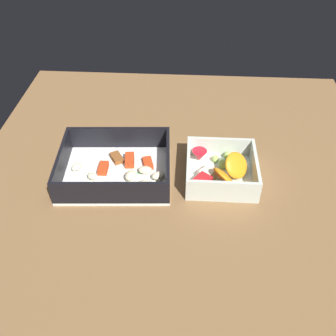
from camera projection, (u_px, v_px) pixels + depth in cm
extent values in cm
cube|color=brown|center=(178.00, 176.00, 76.04)|extent=(80.00, 80.00, 2.00)
cube|color=white|center=(116.00, 173.00, 74.58)|extent=(21.65, 17.98, 0.60)
cube|color=black|center=(62.00, 163.00, 72.83)|extent=(1.64, 16.72, 4.71)
cube|color=black|center=(168.00, 163.00, 72.86)|extent=(1.64, 16.72, 4.71)
cube|color=black|center=(119.00, 137.00, 78.94)|extent=(19.45, 1.82, 4.71)
cube|color=black|center=(110.00, 193.00, 66.76)|extent=(19.45, 1.82, 4.71)
ellipsoid|color=beige|center=(92.00, 176.00, 72.41)|extent=(2.58, 2.39, 1.06)
ellipsoid|color=beige|center=(76.00, 167.00, 74.38)|extent=(2.55, 2.71, 1.11)
ellipsoid|color=beige|center=(117.00, 191.00, 69.14)|extent=(3.35, 3.28, 1.38)
ellipsoid|color=beige|center=(145.00, 170.00, 73.47)|extent=(2.69, 1.93, 1.32)
ellipsoid|color=beige|center=(144.00, 184.00, 70.48)|extent=(3.21, 2.73, 1.36)
ellipsoid|color=beige|center=(131.00, 175.00, 72.25)|extent=(2.69, 3.25, 1.40)
ellipsoid|color=beige|center=(90.00, 190.00, 69.46)|extent=(2.29, 2.78, 1.20)
ellipsoid|color=beige|center=(158.00, 175.00, 72.30)|extent=(3.15, 2.86, 1.29)
cube|color=red|center=(148.00, 163.00, 75.62)|extent=(2.51, 3.51, 1.01)
cube|color=red|center=(103.00, 168.00, 74.39)|extent=(1.74, 3.21, 1.13)
cube|color=red|center=(130.00, 160.00, 75.85)|extent=(2.11, 3.43, 1.63)
cube|color=brown|center=(117.00, 158.00, 76.82)|extent=(3.22, 3.63, 1.06)
cube|color=#387A33|center=(85.00, 190.00, 70.54)|extent=(0.60, 0.40, 0.20)
cube|color=#387A33|center=(88.00, 184.00, 71.79)|extent=(0.60, 0.40, 0.20)
cube|color=#387A33|center=(151.00, 169.00, 74.98)|extent=(0.60, 0.40, 0.20)
cube|color=#387A33|center=(139.00, 173.00, 74.06)|extent=(0.60, 0.40, 0.20)
cube|color=silver|center=(220.00, 176.00, 73.96)|extent=(13.11, 13.20, 0.60)
cube|color=silver|center=(188.00, 166.00, 72.73)|extent=(0.63, 13.17, 4.00)
cube|color=silver|center=(255.00, 168.00, 72.18)|extent=(0.63, 13.17, 4.00)
cube|color=silver|center=(220.00, 146.00, 77.20)|extent=(11.88, 0.63, 4.00)
cube|color=silver|center=(223.00, 190.00, 67.71)|extent=(11.88, 0.63, 4.00)
ellipsoid|color=orange|center=(223.00, 176.00, 70.03)|extent=(5.99, 6.14, 4.47)
ellipsoid|color=orange|center=(236.00, 165.00, 72.10)|extent=(6.75, 6.76, 4.76)
cube|color=#F4EACC|center=(208.00, 174.00, 72.55)|extent=(3.92, 3.95, 1.91)
cube|color=red|center=(202.00, 183.00, 70.66)|extent=(4.07, 4.23, 2.03)
sphere|color=#9ECC60|center=(228.00, 156.00, 76.73)|extent=(1.81, 1.81, 1.81)
sphere|color=#9ECC60|center=(223.00, 164.00, 74.81)|extent=(1.82, 1.82, 1.82)
sphere|color=#9ECC60|center=(215.00, 159.00, 76.35)|extent=(1.43, 1.43, 1.43)
cone|color=red|center=(199.00, 156.00, 76.31)|extent=(2.96, 2.96, 2.37)
sphere|color=navy|center=(232.00, 163.00, 75.65)|extent=(1.13, 1.13, 1.13)
sphere|color=navy|center=(245.00, 167.00, 74.92)|extent=(0.94, 0.94, 0.94)
sphere|color=navy|center=(238.00, 158.00, 76.83)|extent=(1.07, 1.07, 1.07)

